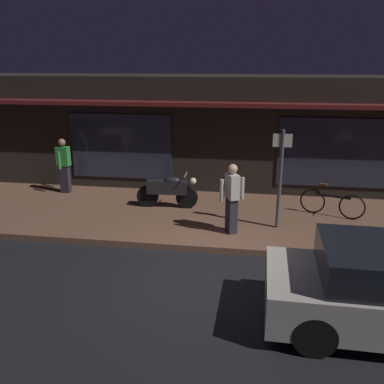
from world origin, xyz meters
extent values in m
plane|color=black|center=(0.00, 0.00, 0.00)|extent=(60.00, 60.00, 0.00)
cube|color=brown|center=(0.00, 3.00, 0.07)|extent=(18.00, 4.00, 0.15)
cube|color=black|center=(0.00, 6.40, 1.80)|extent=(18.00, 2.80, 3.60)
cube|color=#262838|center=(-3.20, 4.98, 1.50)|extent=(3.20, 0.04, 2.00)
cube|color=#262838|center=(3.20, 4.98, 1.50)|extent=(3.20, 0.04, 2.00)
cube|color=#591919|center=(0.00, 4.75, 2.85)|extent=(16.20, 0.50, 0.12)
cylinder|color=black|center=(-1.97, 3.39, 0.45)|extent=(0.60, 0.14, 0.60)
cylinder|color=black|center=(-0.87, 3.43, 0.45)|extent=(0.60, 0.14, 0.60)
cube|color=black|center=(-1.42, 3.41, 0.73)|extent=(1.11, 0.32, 0.36)
ellipsoid|color=black|center=(-1.27, 3.42, 0.93)|extent=(0.45, 0.26, 0.20)
sphere|color=#F9EDB7|center=(-0.70, 3.44, 0.93)|extent=(0.18, 0.18, 0.18)
cylinder|color=gray|center=(-0.90, 3.43, 1.10)|extent=(0.05, 0.55, 0.03)
torus|color=black|center=(2.51, 3.55, 0.48)|extent=(0.63, 0.26, 0.66)
torus|color=black|center=(3.45, 3.21, 0.48)|extent=(0.63, 0.26, 0.66)
cube|color=black|center=(2.98, 3.38, 0.70)|extent=(0.86, 0.34, 0.06)
cube|color=brown|center=(2.74, 3.46, 0.97)|extent=(0.22, 0.14, 0.06)
cylinder|color=black|center=(3.37, 3.24, 1.05)|extent=(0.16, 0.40, 0.02)
cube|color=#28232D|center=(-4.80, 4.29, 0.57)|extent=(0.29, 0.21, 0.85)
cube|color=#2D8C38|center=(-4.80, 4.29, 1.29)|extent=(0.39, 0.23, 0.58)
sphere|color=#8C6647|center=(-4.80, 4.29, 1.71)|extent=(0.22, 0.22, 0.22)
cylinder|color=#2D8C38|center=(-4.79, 4.55, 1.22)|extent=(0.09, 0.09, 0.52)
cylinder|color=#2D8C38|center=(-4.81, 4.03, 1.22)|extent=(0.09, 0.09, 0.52)
cube|color=#28232D|center=(0.45, 1.90, 0.57)|extent=(0.31, 0.34, 0.85)
cube|color=#B2AD9E|center=(0.45, 1.90, 1.29)|extent=(0.37, 0.44, 0.58)
sphere|color=tan|center=(0.45, 1.90, 1.71)|extent=(0.22, 0.22, 0.22)
cylinder|color=#B2AD9E|center=(0.22, 1.78, 1.22)|extent=(0.12, 0.12, 0.52)
cylinder|color=#B2AD9E|center=(0.68, 2.02, 1.22)|extent=(0.12, 0.12, 0.52)
cylinder|color=#47474C|center=(1.54, 2.38, 1.35)|extent=(0.09, 0.09, 2.40)
cube|color=beige|center=(1.54, 2.38, 2.30)|extent=(0.44, 0.03, 0.30)
cylinder|color=black|center=(1.91, -0.48, 0.32)|extent=(0.64, 0.23, 0.64)
cylinder|color=black|center=(1.88, -2.04, 0.32)|extent=(0.64, 0.23, 0.64)
camera|label=1|loc=(0.89, -7.26, 4.06)|focal=38.82mm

